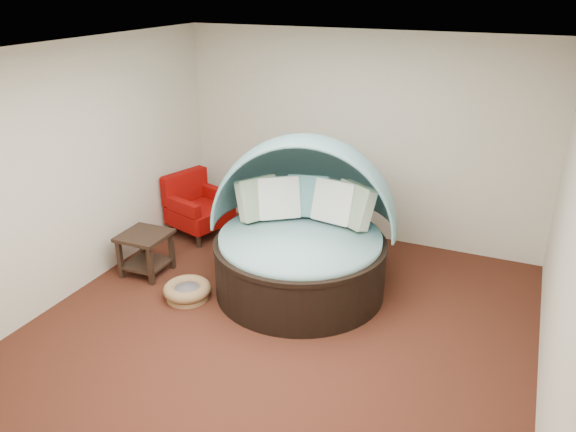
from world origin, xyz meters
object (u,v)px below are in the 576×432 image
at_px(pet_basket, 187,291).
at_px(side_table, 146,248).
at_px(canopy_daybed, 302,221).
at_px(red_armchair, 197,207).

distance_m(pet_basket, side_table, 0.88).
height_order(canopy_daybed, red_armchair, canopy_daybed).
xyz_separation_m(pet_basket, side_table, (-0.79, 0.31, 0.25)).
bearing_deg(canopy_daybed, red_armchair, 144.76).
relative_size(canopy_daybed, side_table, 4.29).
bearing_deg(pet_basket, red_armchair, 118.10).
bearing_deg(red_armchair, pet_basket, -44.71).
height_order(pet_basket, red_armchair, red_armchair).
distance_m(canopy_daybed, side_table, 1.99).
height_order(canopy_daybed, side_table, canopy_daybed).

